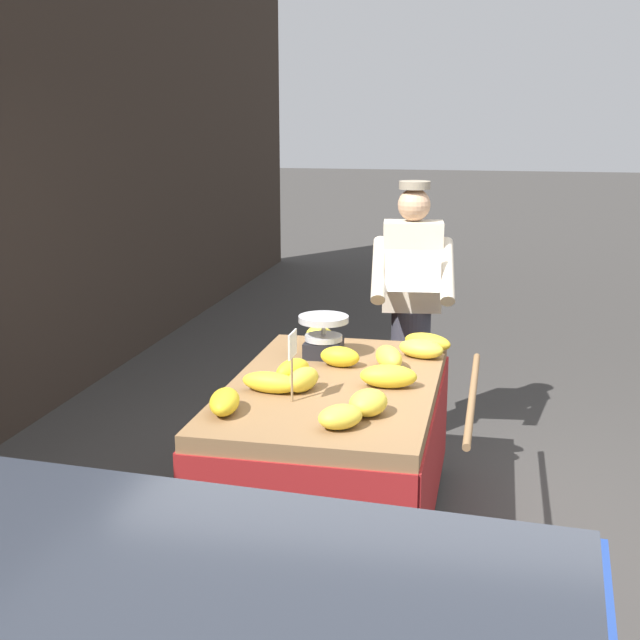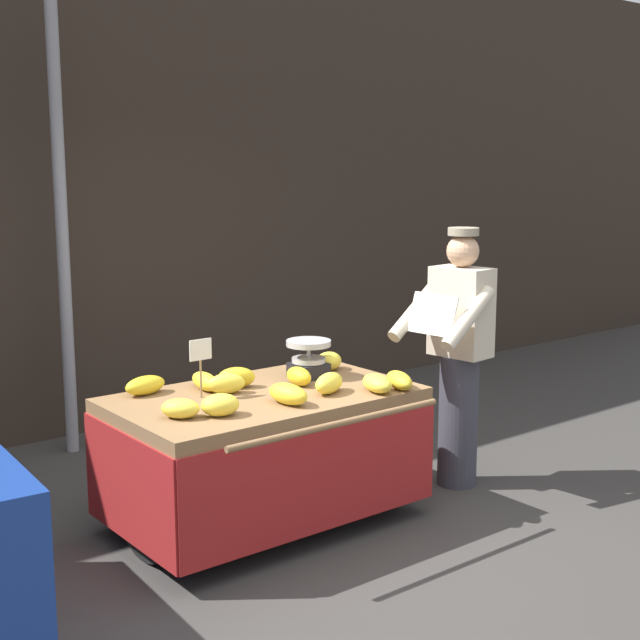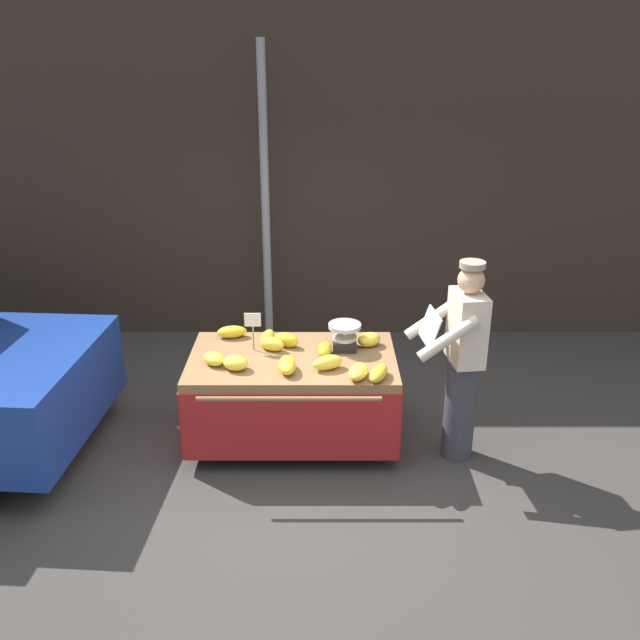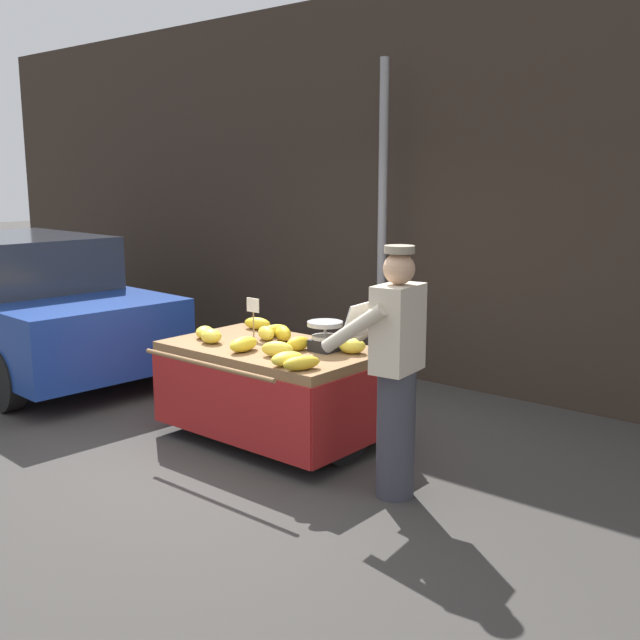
{
  "view_description": "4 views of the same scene",
  "coord_description": "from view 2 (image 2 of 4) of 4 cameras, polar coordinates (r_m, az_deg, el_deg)",
  "views": [
    {
      "loc": [
        -4.07,
        -0.25,
        2.12
      ],
      "look_at": [
        0.32,
        0.68,
        1.03
      ],
      "focal_mm": 47.53,
      "sensor_mm": 36.0,
      "label": 1
    },
    {
      "loc": [
        -2.88,
        -3.59,
        2.12
      ],
      "look_at": [
        0.45,
        0.63,
        1.17
      ],
      "focal_mm": 49.72,
      "sensor_mm": 36.0,
      "label": 2
    },
    {
      "loc": [
        0.19,
        -4.65,
        3.27
      ],
      "look_at": [
        0.19,
        0.57,
        1.12
      ],
      "focal_mm": 38.23,
      "sensor_mm": 36.0,
      "label": 3
    },
    {
      "loc": [
        4.06,
        -3.73,
        2.16
      ],
      "look_at": [
        0.39,
        0.62,
        1.06
      ],
      "focal_mm": 42.06,
      "sensor_mm": 36.0,
      "label": 4
    }
  ],
  "objects": [
    {
      "name": "banana_bunch_1",
      "position": [
        5.29,
        -5.4,
        -3.71
      ],
      "size": [
        0.25,
        0.2,
        0.12
      ],
      "primitive_type": "ellipsoid",
      "rotation": [
        0.0,
        0.0,
        1.1
      ],
      "color": "gold",
      "rests_on": "banana_cart"
    },
    {
      "name": "banana_bunch_6",
      "position": [
        5.27,
        5.13,
        -3.88
      ],
      "size": [
        0.22,
        0.31,
        0.1
      ],
      "primitive_type": "ellipsoid",
      "rotation": [
        0.0,
        0.0,
        2.76
      ],
      "color": "gold",
      "rests_on": "banana_cart"
    },
    {
      "name": "banana_bunch_7",
      "position": [
        5.16,
        -6.04,
        -4.09
      ],
      "size": [
        0.24,
        0.18,
        0.12
      ],
      "primitive_type": "ellipsoid",
      "rotation": [
        0.0,
        0.0,
        1.18
      ],
      "color": "yellow",
      "rests_on": "banana_cart"
    },
    {
      "name": "vendor_person",
      "position": [
        5.85,
        8.9,
        -2.34
      ],
      "size": [
        0.61,
        0.56,
        1.71
      ],
      "color": "#383842",
      "rests_on": "ground"
    },
    {
      "name": "ground_plane",
      "position": [
        5.06,
        0.43,
        -14.68
      ],
      "size": [
        60.0,
        60.0,
        0.0
      ],
      "primitive_type": "plane",
      "color": "#383533"
    },
    {
      "name": "banana_bunch_3",
      "position": [
        5.26,
        -7.4,
        -3.94
      ],
      "size": [
        0.15,
        0.31,
        0.1
      ],
      "primitive_type": "ellipsoid",
      "rotation": [
        0.0,
        0.0,
        3.0
      ],
      "color": "yellow",
      "rests_on": "banana_cart"
    },
    {
      "name": "banana_bunch_5",
      "position": [
        5.18,
        3.7,
        -4.09
      ],
      "size": [
        0.21,
        0.29,
        0.1
      ],
      "primitive_type": "ellipsoid",
      "rotation": [
        0.0,
        0.0,
        2.86
      ],
      "color": "yellow",
      "rests_on": "banana_cart"
    },
    {
      "name": "street_pole",
      "position": [
        6.64,
        -16.27,
        5.58
      ],
      "size": [
        0.09,
        0.09,
        3.3
      ],
      "primitive_type": "cylinder",
      "color": "gray",
      "rests_on": "ground"
    },
    {
      "name": "banana_bunch_11",
      "position": [
        5.22,
        -11.19,
        -4.14
      ],
      "size": [
        0.28,
        0.18,
        0.11
      ],
      "primitive_type": "ellipsoid",
      "rotation": [
        0.0,
        0.0,
        1.75
      ],
      "color": "gold",
      "rests_on": "banana_cart"
    },
    {
      "name": "banana_bunch_8",
      "position": [
        4.92,
        -2.07,
        -4.78
      ],
      "size": [
        0.16,
        0.3,
        0.12
      ],
      "primitive_type": "ellipsoid",
      "rotation": [
        0.0,
        0.0,
        0.09
      ],
      "color": "yellow",
      "rests_on": "banana_cart"
    },
    {
      "name": "back_wall",
      "position": [
        7.22,
        -14.95,
        9.0
      ],
      "size": [
        16.0,
        0.24,
        4.06
      ],
      "primitive_type": "cube",
      "color": "#332821",
      "rests_on": "ground"
    },
    {
      "name": "banana_bunch_0",
      "position": [
        4.72,
        -6.45,
        -5.44
      ],
      "size": [
        0.25,
        0.22,
        0.12
      ],
      "primitive_type": "ellipsoid",
      "rotation": [
        0.0,
        0.0,
        1.23
      ],
      "color": "yellow",
      "rests_on": "banana_cart"
    },
    {
      "name": "banana_cart",
      "position": [
        5.23,
        -3.62,
        -6.99
      ],
      "size": [
        1.76,
        1.24,
        0.8
      ],
      "color": "olive",
      "rests_on": "ground"
    },
    {
      "name": "banana_bunch_9",
      "position": [
        5.71,
        0.56,
        -2.66
      ],
      "size": [
        0.26,
        0.23,
        0.12
      ],
      "primitive_type": "ellipsoid",
      "rotation": [
        0.0,
        0.0,
        2.05
      ],
      "color": "yellow",
      "rests_on": "banana_cart"
    },
    {
      "name": "price_sign",
      "position": [
        5.05,
        -7.69,
        -2.26
      ],
      "size": [
        0.14,
        0.01,
        0.34
      ],
      "color": "#997A51",
      "rests_on": "banana_cart"
    },
    {
      "name": "weighing_scale",
      "position": [
        5.51,
        -0.74,
        -2.5
      ],
      "size": [
        0.28,
        0.28,
        0.24
      ],
      "color": "black",
      "rests_on": "banana_cart"
    },
    {
      "name": "banana_bunch_4",
      "position": [
        5.33,
        -1.37,
        -3.64
      ],
      "size": [
        0.14,
        0.23,
        0.11
      ],
      "primitive_type": "ellipsoid",
      "rotation": [
        0.0,
        0.0,
        3.01
      ],
      "color": "gold",
      "rests_on": "banana_cart"
    },
    {
      "name": "banana_bunch_10",
      "position": [
        5.14,
        0.58,
        -4.09
      ],
      "size": [
        0.28,
        0.22,
        0.12
      ],
      "primitive_type": "ellipsoid",
      "rotation": [
        0.0,
        0.0,
        2.01
      ],
      "color": "yellow",
      "rests_on": "banana_cart"
    },
    {
      "name": "banana_bunch_2",
      "position": [
        4.71,
        -8.98,
        -5.64
      ],
      "size": [
        0.25,
        0.25,
        0.1
      ],
      "primitive_type": "ellipsoid",
      "rotation": [
        0.0,
        0.0,
        0.72
      ],
      "color": "yellow",
      "rests_on": "banana_cart"
    }
  ]
}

